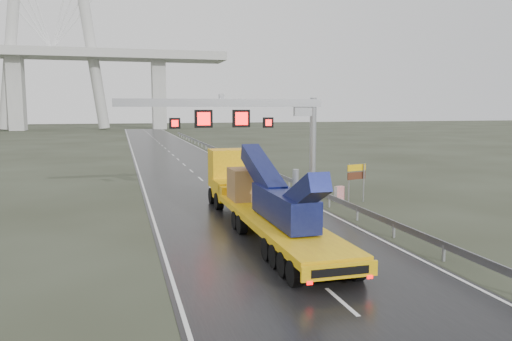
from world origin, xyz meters
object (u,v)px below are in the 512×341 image
object	(u,v)px
striped_barrier	(339,194)
heavy_haul_truck	(255,194)
exit_sign_pair	(356,175)
sign_gantry	(251,120)

from	to	relation	value
striped_barrier	heavy_haul_truck	bearing A→B (deg)	-159.62
exit_sign_pair	striped_barrier	distance (m)	1.75
heavy_haul_truck	exit_sign_pair	distance (m)	9.56
heavy_haul_truck	exit_sign_pair	world-z (taller)	heavy_haul_truck
heavy_haul_truck	striped_barrier	xyz separation A→B (m)	(7.38, 4.92, -1.17)
heavy_haul_truck	exit_sign_pair	xyz separation A→B (m)	(8.44, 4.49, 0.16)
sign_gantry	exit_sign_pair	world-z (taller)	sign_gantry
sign_gantry	heavy_haul_truck	size ratio (longest dim) A/B	0.79
exit_sign_pair	striped_barrier	bearing A→B (deg)	143.54
sign_gantry	heavy_haul_truck	xyz separation A→B (m)	(-1.95, -8.34, -3.90)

